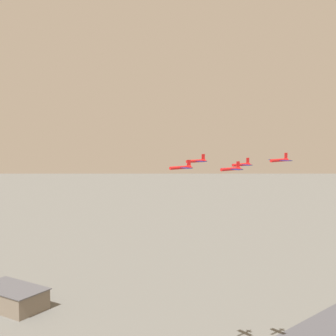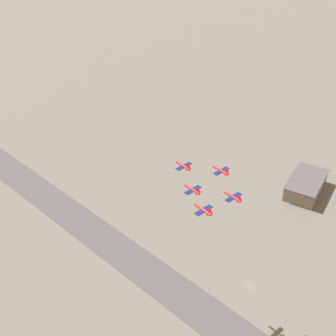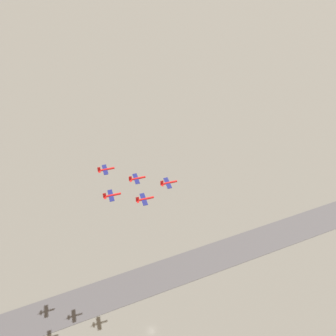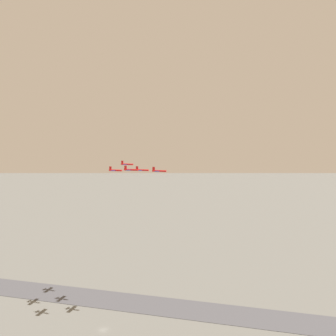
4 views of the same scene
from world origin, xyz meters
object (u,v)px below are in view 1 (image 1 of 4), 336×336
hangar (12,297)px  jet_3 (280,160)px  jet_0 (181,167)px  jet_4 (242,165)px  jet_2 (197,161)px  jet_1 (231,169)px

hangar → jet_3: 172.16m
hangar → jet_0: size_ratio=4.40×
jet_3 → jet_4: jet_3 is taller
jet_3 → hangar: bearing=15.0°
hangar → jet_2: (-122.70, 14.20, 80.06)m
jet_0 → jet_1: 16.90m
hangar → jet_1: (-138.97, 19.52, 78.33)m
jet_1 → jet_4: jet_4 is taller
jet_2 → jet_0: bearing=120.5°
hangar → jet_4: (-135.36, 3.02, 78.53)m
jet_0 → jet_4: 29.12m
hangar → jet_2: size_ratio=4.40×
jet_0 → jet_1: bearing=-120.5°
jet_2 → jet_4: 16.96m
jet_0 → jet_2: (3.62, -16.50, 1.04)m
jet_1 → jet_3: (-12.66, -11.18, 2.76)m
jet_0 → jet_2: size_ratio=1.00×
jet_1 → jet_0: bearing=59.5°
jet_0 → jet_3: jet_3 is taller
hangar → jet_3: bearing=176.9°
jet_1 → jet_2: size_ratio=1.00×
jet_3 → jet_2: bearing=29.5°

